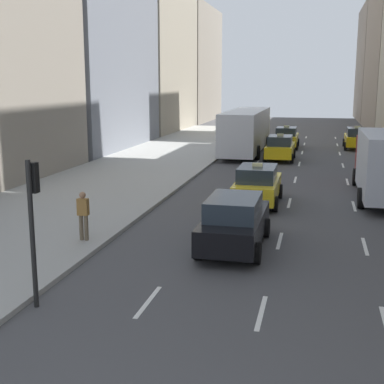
% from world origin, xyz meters
% --- Properties ---
extents(sidewalk_left, '(8.00, 66.00, 0.15)m').
position_xyz_m(sidewalk_left, '(-7.00, 27.00, 0.07)').
color(sidewalk_left, '#9E9E99').
rests_on(sidewalk_left, ground).
extents(lane_markings, '(5.72, 56.00, 0.01)m').
position_xyz_m(lane_markings, '(2.60, 23.00, 0.01)').
color(lane_markings, white).
rests_on(lane_markings, ground).
extents(taxi_lead, '(2.02, 4.40, 1.87)m').
position_xyz_m(taxi_lead, '(1.20, 40.65, 0.88)').
color(taxi_lead, yellow).
rests_on(taxi_lead, ground).
extents(taxi_second, '(2.02, 4.40, 1.87)m').
position_xyz_m(taxi_second, '(6.80, 41.40, 0.88)').
color(taxi_second, yellow).
rests_on(taxi_second, ground).
extents(taxi_third, '(2.02, 4.40, 1.87)m').
position_xyz_m(taxi_third, '(1.20, 33.44, 0.88)').
color(taxi_third, yellow).
rests_on(taxi_third, ground).
extents(taxi_fourth, '(2.02, 4.40, 1.87)m').
position_xyz_m(taxi_fourth, '(1.20, 19.49, 0.88)').
color(taxi_fourth, yellow).
rests_on(taxi_fourth, ground).
extents(sedan_black_near, '(2.02, 4.72, 1.76)m').
position_xyz_m(sedan_black_near, '(1.20, 12.83, 0.89)').
color(sedan_black_near, black).
rests_on(sedan_black_near, ground).
extents(city_bus, '(2.80, 11.61, 3.25)m').
position_xyz_m(city_bus, '(-1.61, 36.62, 1.79)').
color(city_bus, silver).
rests_on(city_bus, ground).
extents(pedestrian_far_walking, '(0.36, 0.22, 1.65)m').
position_xyz_m(pedestrian_far_walking, '(-3.76, 12.10, 1.07)').
color(pedestrian_far_walking, brown).
rests_on(pedestrian_far_walking, sidewalk_left).
extents(traffic_light_pole, '(0.24, 0.42, 3.60)m').
position_xyz_m(traffic_light_pole, '(-2.75, 7.20, 2.41)').
color(traffic_light_pole, black).
rests_on(traffic_light_pole, ground).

